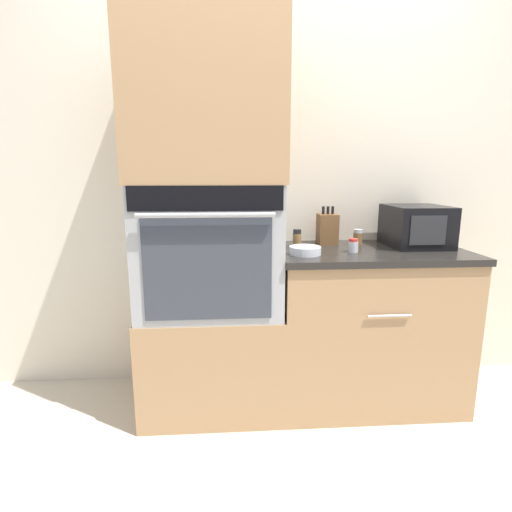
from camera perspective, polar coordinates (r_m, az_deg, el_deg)
The scene contains 12 objects.
ground_plane at distance 2.24m, azimuth 4.21°, elevation -23.56°, with size 12.00×12.00×0.00m, color beige.
wall_back at distance 2.46m, azimuth 2.55°, elevation 10.68°, with size 8.00×0.05×2.50m.
oven_cabinet_base at distance 2.34m, azimuth -6.19°, elevation -13.85°, with size 0.75×0.60×0.57m.
wall_oven at distance 2.14m, azimuth -6.56°, elevation 1.26°, with size 0.73×0.64×0.67m.
oven_cabinet_upper at distance 2.14m, azimuth -7.03°, elevation 20.64°, with size 0.75×0.60×0.78m.
counter_unit at distance 2.41m, azimuth 15.45°, elevation -9.42°, with size 1.03×0.63×0.89m.
microwave at distance 2.45m, azimuth 21.91°, elevation 4.00°, with size 0.31×0.36×0.23m.
knife_block at distance 2.39m, azimuth 10.15°, elevation 3.86°, with size 0.11×0.12×0.22m.
bowl at distance 2.06m, azimuth 7.03°, elevation 0.79°, with size 0.16×0.16×0.04m.
condiment_jar_near at distance 2.39m, azimuth 14.35°, elevation 2.59°, with size 0.05×0.05×0.09m.
condiment_jar_mid at distance 2.17m, azimuth 13.70°, elevation 1.46°, with size 0.05×0.05×0.07m.
condiment_jar_far at distance 2.22m, azimuth 5.87°, elevation 2.40°, with size 0.05×0.05×0.11m.
Camera 1 is at (-0.28, -1.81, 1.30)m, focal length 28.00 mm.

